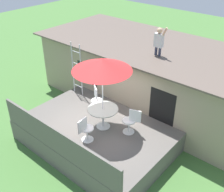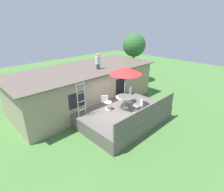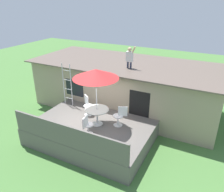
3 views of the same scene
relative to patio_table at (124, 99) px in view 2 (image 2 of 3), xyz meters
name	(u,v)px [view 2 (image 2 of 3)]	position (x,y,z in m)	size (l,w,h in m)	color
ground_plane	(122,121)	(-0.22, -0.04, -1.39)	(40.00, 40.00, 0.00)	#477538
house	(86,86)	(-0.22, 3.55, -0.04)	(10.50, 4.50, 2.68)	gray
deck	(122,115)	(-0.22, -0.04, -0.99)	(5.20, 3.75, 0.80)	#605B56
deck_railing	(148,113)	(-0.22, -1.87, -0.14)	(5.10, 0.08, 0.90)	#605B56
patio_table	(124,99)	(0.00, 0.00, 0.00)	(1.04, 1.04, 0.74)	silver
patio_umbrella	(125,70)	(0.00, 0.00, 1.76)	(1.90, 1.90, 2.54)	silver
step_ladder	(81,97)	(-2.35, 1.04, 0.51)	(0.52, 0.04, 2.20)	silver
person_figure	(98,60)	(0.31, 2.72, 1.90)	(0.47, 0.20, 1.11)	#33384C
patio_chair_left	(107,102)	(-0.88, 0.61, -0.13)	(0.56, 0.46, 0.92)	silver
patio_chair_right	(130,95)	(0.92, 0.37, -0.13)	(0.60, 0.44, 0.92)	silver
patio_chair_near	(138,106)	(0.09, -0.93, -0.13)	(0.44, 0.62, 0.92)	silver
backyard_tree	(134,46)	(6.42, 4.60, 2.13)	(2.18, 2.18, 4.64)	brown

